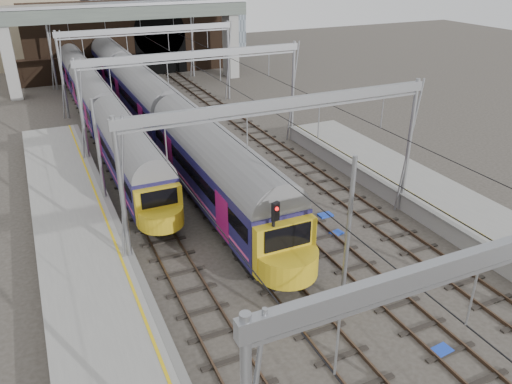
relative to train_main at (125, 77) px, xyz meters
name	(u,v)px	position (x,y,z in m)	size (l,w,h in m)	color
ground	(369,327)	(2.00, -39.15, -2.65)	(160.00, 160.00, 0.00)	#38332D
platform_left	(110,351)	(-8.18, -36.65, -2.10)	(4.32, 55.00, 1.12)	gray
tracks	(233,188)	(2.00, -24.15, -2.63)	(14.40, 80.00, 0.22)	#4C3828
overhead_line	(197,70)	(2.00, -17.67, 3.91)	(16.80, 80.00, 8.00)	gray
retaining_wall	(130,40)	(3.40, 12.78, 1.68)	(28.00, 2.75, 9.00)	black
overbridge	(126,21)	(2.00, 6.85, 4.61)	(28.00, 3.00, 9.25)	gray
train_main	(125,77)	(0.00, 0.00, 0.00)	(3.08, 71.02, 5.20)	black
train_second	(83,81)	(-4.00, 1.30, -0.29)	(2.60, 60.14, 4.54)	black
signal_near_left	(274,237)	(-0.63, -35.41, 0.35)	(0.38, 0.46, 4.74)	black
equip_cover_a	(442,351)	(3.75, -41.54, -2.61)	(0.81, 0.57, 0.10)	#193DBE
equip_cover_b	(336,233)	(5.00, -32.06, -2.61)	(0.72, 0.51, 0.09)	#193DBE
equip_cover_c	(325,215)	(5.57, -30.00, -2.61)	(0.83, 0.58, 0.10)	#193DBE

